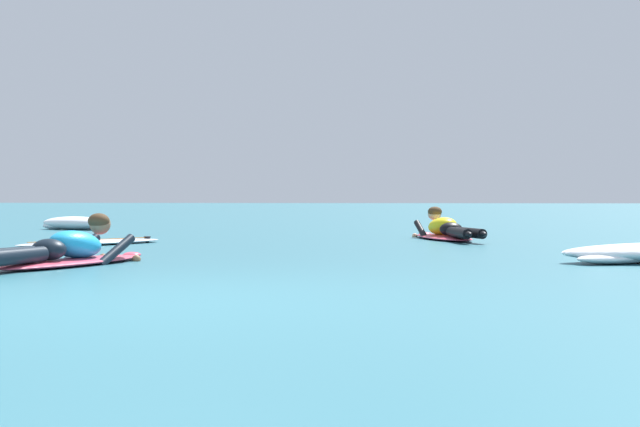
% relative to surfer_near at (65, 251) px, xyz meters
% --- Properties ---
extents(ground_plane, '(120.00, 120.00, 0.00)m').
position_rel_surfer_near_xyz_m(ground_plane, '(1.48, 7.21, -0.14)').
color(ground_plane, '#2D6B7A').
extents(surfer_near, '(1.14, 2.45, 0.53)m').
position_rel_surfer_near_xyz_m(surfer_near, '(0.00, 0.00, 0.00)').
color(surfer_near, '#E54C66').
rests_on(surfer_near, ground).
extents(surfer_far, '(1.13, 2.57, 0.53)m').
position_rel_surfer_near_xyz_m(surfer_far, '(3.71, 5.62, -0.00)').
color(surfer_far, '#E54C66').
rests_on(surfer_far, ground).
extents(drifting_surfboard, '(1.75, 2.17, 0.16)m').
position_rel_surfer_near_xyz_m(drifting_surfboard, '(-1.05, 3.67, -0.11)').
color(drifting_surfboard, silver).
rests_on(drifting_surfboard, ground).
extents(whitewater_front, '(1.71, 1.17, 0.26)m').
position_rel_surfer_near_xyz_m(whitewater_front, '(-3.28, 9.00, -0.02)').
color(whitewater_front, white).
rests_on(whitewater_front, ground).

